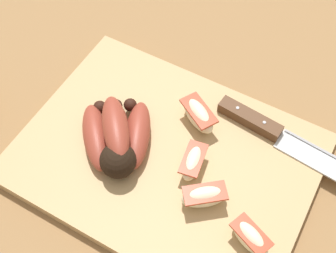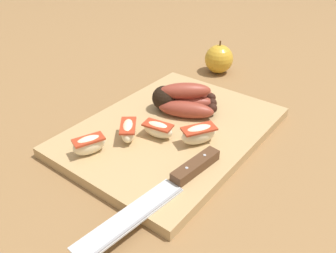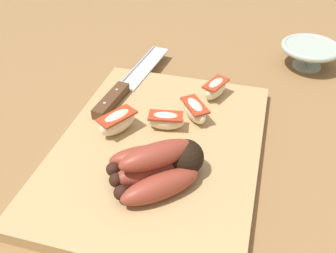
% 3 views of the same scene
% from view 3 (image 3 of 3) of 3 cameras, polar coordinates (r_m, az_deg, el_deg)
% --- Properties ---
extents(ground_plane, '(6.00, 6.00, 0.00)m').
position_cam_3_polar(ground_plane, '(0.61, -1.43, -4.17)').
color(ground_plane, olive).
extents(cutting_board, '(0.41, 0.31, 0.02)m').
position_cam_3_polar(cutting_board, '(0.60, -1.31, -3.25)').
color(cutting_board, tan).
rests_on(cutting_board, ground_plane).
extents(banana_bunch, '(0.14, 0.15, 0.06)m').
position_cam_3_polar(banana_bunch, '(0.53, -1.37, -5.83)').
color(banana_bunch, black).
rests_on(banana_bunch, cutting_board).
extents(chefs_knife, '(0.28, 0.06, 0.02)m').
position_cam_3_polar(chefs_knife, '(0.72, -6.60, 5.71)').
color(chefs_knife, silver).
rests_on(chefs_knife, cutting_board).
extents(apple_wedge_near, '(0.06, 0.06, 0.03)m').
position_cam_3_polar(apple_wedge_near, '(0.64, 3.98, 2.44)').
color(apple_wedge_near, beige).
rests_on(apple_wedge_near, cutting_board).
extents(apple_wedge_middle, '(0.04, 0.06, 0.03)m').
position_cam_3_polar(apple_wedge_middle, '(0.61, 0.08, 0.85)').
color(apple_wedge_middle, beige).
rests_on(apple_wedge_middle, cutting_board).
extents(apple_wedge_far, '(0.06, 0.04, 0.03)m').
position_cam_3_polar(apple_wedge_far, '(0.69, 7.06, 5.65)').
color(apple_wedge_far, beige).
rests_on(apple_wedge_far, cutting_board).
extents(apple_wedge_extra, '(0.07, 0.06, 0.04)m').
position_cam_3_polar(apple_wedge_extra, '(0.61, -7.50, 0.69)').
color(apple_wedge_extra, beige).
rests_on(apple_wedge_extra, cutting_board).
extents(ceramic_bowl, '(0.12, 0.12, 0.05)m').
position_cam_3_polar(ceramic_bowl, '(0.87, 20.21, 10.09)').
color(ceramic_bowl, '#A8B7AD').
rests_on(ceramic_bowl, ground_plane).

